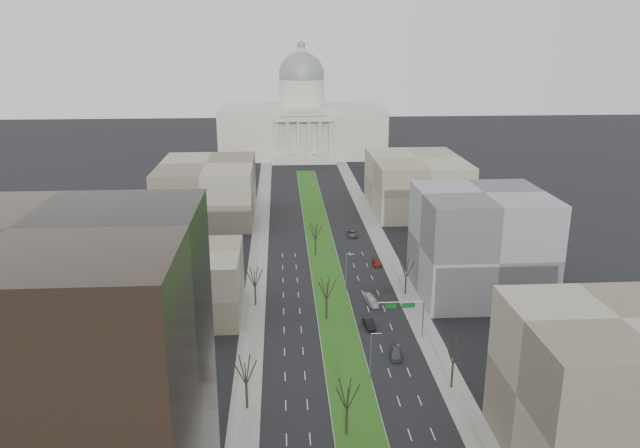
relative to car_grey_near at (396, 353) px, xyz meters
name	(u,v)px	position (x,y,z in m)	size (l,w,h in m)	color
ground	(323,255)	(-9.67, 57.09, -0.84)	(600.00, 600.00, 0.00)	black
median	(323,256)	(-9.67, 56.08, -0.74)	(8.00, 222.03, 0.20)	#999993
sidewalk_left	(255,293)	(-27.17, 32.09, -0.77)	(5.00, 330.00, 0.15)	gray
sidewalk_right	(404,289)	(7.83, 32.09, -0.77)	(5.00, 330.00, 0.15)	gray
capitol	(302,122)	(-9.67, 206.68, 15.46)	(80.00, 46.00, 55.00)	beige
building_glass_tower	(35,413)	(-46.67, -44.91, 19.16)	(34.00, 30.00, 40.00)	black
building_beige_left	(180,283)	(-42.67, 22.09, 6.16)	(26.00, 22.00, 14.00)	gray
building_tan_right	(610,392)	(23.33, -30.91, 10.16)	(26.00, 24.00, 22.00)	#7A6E5E
building_grey_right	(480,244)	(24.33, 29.09, 11.16)	(28.00, 26.00, 24.00)	slate
building_far_left	(208,190)	(-44.67, 97.09, 8.16)	(30.00, 40.00, 18.00)	#7A6E5E
building_far_right	(416,184)	(25.33, 102.09, 8.16)	(30.00, 40.00, 18.00)	gray
tree_left_mid	(246,370)	(-26.87, -14.91, 6.16)	(5.40, 5.40, 9.72)	black
tree_left_far	(255,277)	(-26.87, 25.09, 6.00)	(5.28, 5.28, 9.50)	black
tree_right_mid	(454,350)	(7.53, -10.91, 6.31)	(5.52, 5.52, 9.94)	black
tree_right_far	(406,268)	(7.53, 29.09, 5.69)	(5.04, 5.04, 9.07)	black
tree_median_a	(347,394)	(-11.67, -22.91, 6.16)	(5.40, 5.40, 9.72)	black
tree_median_b	(327,289)	(-11.67, 17.09, 6.16)	(5.40, 5.40, 9.72)	black
tree_median_c	(315,231)	(-11.67, 57.09, 6.16)	(5.40, 5.40, 9.72)	black
streetlamp_median_b	(371,356)	(-5.91, -7.91, 3.97)	(1.90, 0.20, 9.16)	gray
streetlamp_median_c	(346,272)	(-5.91, 32.09, 3.97)	(1.90, 0.20, 9.16)	gray
mast_arm_signs	(410,311)	(3.82, 7.12, 5.27)	(9.12, 0.24, 8.09)	gray
car_grey_near	(396,353)	(0.00, 0.00, 0.00)	(1.99, 4.94, 1.68)	#464A4D
car_black	(369,324)	(-3.24, 12.75, -0.01)	(1.77, 5.07, 1.67)	black
car_red	(377,263)	(3.83, 48.48, -0.16)	(1.92, 4.73, 1.37)	maroon
car_grey_far	(352,233)	(0.32, 73.44, -0.05)	(2.61, 5.67, 1.58)	#45474C
box_van	(371,300)	(-1.15, 24.38, 0.05)	(1.50, 6.41, 1.78)	silver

